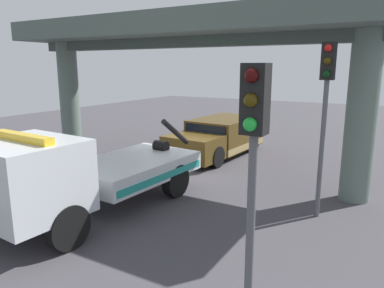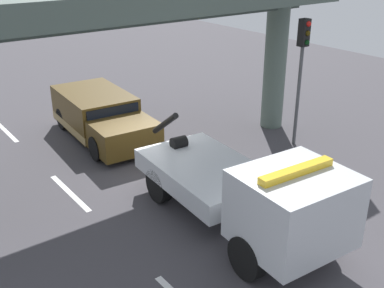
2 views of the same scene
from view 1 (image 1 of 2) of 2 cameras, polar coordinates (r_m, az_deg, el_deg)
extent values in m
cube|color=#423F44|center=(13.41, -2.02, -4.85)|extent=(60.00, 40.00, 0.10)
cube|color=silver|center=(19.77, 0.36, 0.88)|extent=(2.60, 0.16, 0.01)
cube|color=silver|center=(14.98, -11.05, -3.03)|extent=(2.60, 0.16, 0.01)
cube|color=silver|center=(10.92, -9.45, -3.66)|extent=(4.00, 2.66, 0.55)
cube|color=silver|center=(8.76, -24.68, -4.85)|extent=(2.21, 2.44, 1.65)
cube|color=teal|center=(10.18, -4.46, -5.18)|extent=(3.64, 0.28, 0.20)
cylinder|color=black|center=(12.39, -2.62, 1.87)|extent=(1.42, 0.28, 1.07)
cylinder|color=black|center=(11.83, -4.92, -0.33)|extent=(0.39, 0.47, 0.36)
cube|color=yellow|center=(8.56, -25.22, 0.96)|extent=(0.37, 1.93, 0.16)
cylinder|color=black|center=(8.37, -19.06, -12.28)|extent=(1.02, 0.39, 1.00)
cylinder|color=black|center=(10.02, -26.37, -8.83)|extent=(1.02, 0.39, 1.00)
cylinder|color=black|center=(10.96, -2.61, -5.76)|extent=(1.02, 0.39, 1.00)
cylinder|color=black|center=(12.26, -10.47, -4.00)|extent=(1.02, 0.39, 1.00)
cube|color=#4C3814|center=(16.53, 5.28, 1.78)|extent=(3.60, 2.44, 1.35)
cube|color=#4C3814|center=(14.39, 0.30, -0.54)|extent=(1.87, 2.23, 0.95)
cube|color=black|center=(14.99, 2.09, 1.90)|extent=(0.20, 1.94, 0.59)
cube|color=#9E8451|center=(16.62, 5.25, 0.10)|extent=(3.62, 2.46, 0.28)
cylinder|color=black|center=(14.09, 3.89, -2.04)|extent=(0.86, 0.34, 0.84)
cylinder|color=black|center=(15.11, -2.42, -1.05)|extent=(0.86, 0.34, 0.84)
cylinder|color=black|center=(17.04, 9.62, 0.31)|extent=(0.86, 0.34, 0.84)
cylinder|color=black|center=(17.89, 4.02, 1.01)|extent=(0.86, 0.34, 0.84)
cylinder|color=#596B60|center=(11.31, 25.13, 3.73)|extent=(0.84, 0.84, 4.87)
cylinder|color=#596B60|center=(16.98, -18.77, 6.67)|extent=(0.84, 0.84, 4.87)
cube|color=#4B5B52|center=(13.16, -1.45, 18.07)|extent=(3.60, 13.79, 0.71)
cube|color=#3E4A43|center=(13.11, -1.43, 15.75)|extent=(0.50, 13.39, 0.36)
cylinder|color=#515456|center=(9.74, 19.78, -1.01)|extent=(0.12, 0.12, 3.55)
cube|color=black|center=(9.51, 20.75, 12.15)|extent=(0.28, 0.32, 0.90)
sphere|color=red|center=(9.36, 20.73, 14.01)|extent=(0.18, 0.18, 0.18)
sphere|color=#3A2D06|center=(9.35, 20.59, 12.17)|extent=(0.18, 0.18, 0.18)
sphere|color=black|center=(9.35, 20.45, 10.34)|extent=(0.18, 0.18, 0.18)
cylinder|color=#515456|center=(5.22, 9.14, -14.94)|extent=(0.12, 0.12, 3.01)
cube|color=black|center=(4.67, 9.95, 6.97)|extent=(0.28, 0.32, 0.90)
sphere|color=#360605|center=(4.50, 9.38, 10.63)|extent=(0.18, 0.18, 0.18)
sphere|color=#3A2D06|center=(4.52, 9.25, 6.83)|extent=(0.18, 0.18, 0.18)
sphere|color=green|center=(4.56, 9.12, 3.08)|extent=(0.18, 0.18, 0.18)
camera|label=2|loc=(14.25, -66.52, 16.91)|focal=43.88mm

